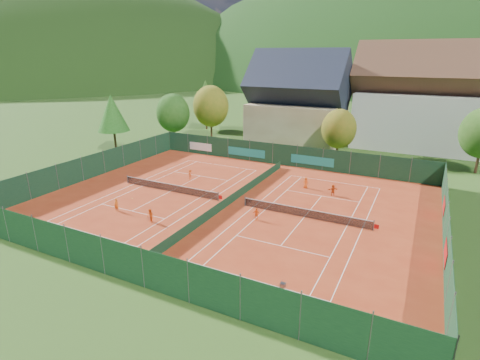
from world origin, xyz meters
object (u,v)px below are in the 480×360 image
at_px(player_left_far, 190,174).
at_px(player_right_near, 256,214).
at_px(player_left_near, 116,205).
at_px(ball_hopper, 283,285).
at_px(chalet, 298,105).
at_px(hotel_block_a, 421,103).
at_px(player_left_mid, 150,216).
at_px(player_right_far_a, 306,183).
at_px(player_right_far_b, 333,190).

bearing_deg(player_left_far, player_right_near, -178.24).
xyz_separation_m(player_left_near, player_right_near, (13.43, 4.37, -0.06)).
height_order(ball_hopper, player_left_near, player_left_near).
xyz_separation_m(chalet, hotel_block_a, (19.00, 6.00, 0.76)).
bearing_deg(player_left_mid, player_left_far, 136.74).
bearing_deg(ball_hopper, hotel_block_a, 83.36).
bearing_deg(ball_hopper, player_left_mid, 162.72).
distance_m(player_right_far_a, player_right_far_b, 3.58).
xyz_separation_m(ball_hopper, player_right_near, (-6.28, 9.60, 0.06)).
xyz_separation_m(player_right_near, player_right_far_a, (1.48, 10.83, 0.04)).
bearing_deg(chalet, player_left_near, -99.69).
bearing_deg(player_left_near, chalet, 68.69).
height_order(hotel_block_a, player_right_far_a, hotel_block_a).
distance_m(ball_hopper, player_left_mid, 15.66).
xyz_separation_m(player_left_near, player_right_far_b, (18.36, 14.21, -0.02)).
bearing_deg(player_right_far_b, chalet, -95.11).
height_order(player_left_mid, player_right_far_b, player_left_mid).
relative_size(ball_hopper, player_right_far_b, 0.62).
distance_m(chalet, ball_hopper, 44.77).
xyz_separation_m(hotel_block_a, ball_hopper, (-5.62, -48.29, -6.83)).
xyz_separation_m(player_left_mid, player_right_far_b, (13.60, 14.79, -0.03)).
bearing_deg(ball_hopper, player_left_near, 165.15).
distance_m(player_left_mid, player_right_far_a, 18.76).
distance_m(chalet, hotel_block_a, 19.94).
distance_m(hotel_block_a, player_left_near, 50.41).
relative_size(hotel_block_a, player_right_near, 17.63).
bearing_deg(player_right_far_a, player_right_near, 73.15).
xyz_separation_m(hotel_block_a, player_left_near, (-25.33, -43.06, -6.71)).
height_order(player_right_far_a, player_right_far_b, player_right_far_a).
bearing_deg(player_right_far_b, player_left_far, -25.17).
distance_m(hotel_block_a, player_left_mid, 48.71).
height_order(hotel_block_a, player_left_mid, hotel_block_a).
xyz_separation_m(player_left_near, player_left_far, (0.88, 11.85, -0.06)).
bearing_deg(player_right_far_a, player_left_far, 4.38).
bearing_deg(player_left_far, chalet, -69.67).
height_order(player_right_near, player_right_far_b, player_right_far_b).
relative_size(hotel_block_a, player_left_far, 17.55).
height_order(player_left_near, player_right_far_a, player_left_near).
xyz_separation_m(chalet, player_left_far, (-5.45, -25.21, -6.01)).
relative_size(player_right_far_a, player_right_far_b, 1.01).
distance_m(hotel_block_a, player_right_far_b, 30.44).
bearing_deg(player_left_mid, chalet, 117.01).
height_order(player_left_near, player_right_near, player_left_near).
height_order(player_left_far, player_right_far_b, player_right_far_b).
height_order(hotel_block_a, ball_hopper, hotel_block_a).
relative_size(player_left_near, player_left_far, 1.09).
bearing_deg(hotel_block_a, player_left_far, -128.07).
bearing_deg(player_right_far_a, hotel_block_a, -119.57).
bearing_deg(player_left_far, player_right_far_a, -134.03).
bearing_deg(ball_hopper, player_right_far_b, 93.98).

